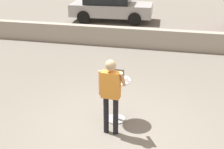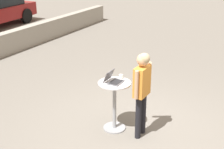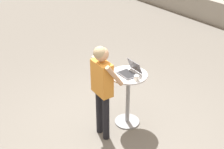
{
  "view_description": "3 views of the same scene",
  "coord_description": "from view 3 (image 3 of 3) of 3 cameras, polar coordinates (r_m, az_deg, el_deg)",
  "views": [
    {
      "loc": [
        1.22,
        -5.58,
        3.69
      ],
      "look_at": [
        -0.12,
        0.11,
        1.24
      ],
      "focal_mm": 50.0,
      "sensor_mm": 36.0,
      "label": 1
    },
    {
      "loc": [
        -4.89,
        -2.04,
        3.28
      ],
      "look_at": [
        -0.29,
        0.38,
        1.22
      ],
      "focal_mm": 50.0,
      "sensor_mm": 36.0,
      "label": 2
    },
    {
      "loc": [
        3.29,
        -2.48,
        3.52
      ],
      "look_at": [
        -0.16,
        0.12,
        1.06
      ],
      "focal_mm": 50.0,
      "sensor_mm": 36.0,
      "label": 3
    }
  ],
  "objects": [
    {
      "name": "laptop",
      "position": [
        5.13,
        3.28,
        0.61
      ],
      "size": [
        0.31,
        0.32,
        0.22
      ],
      "color": "#515156",
      "rests_on": "cafe_table"
    },
    {
      "name": "cafe_table",
      "position": [
        5.33,
        2.94,
        -3.43
      ],
      "size": [
        0.63,
        0.63,
        0.99
      ],
      "color": "gray",
      "rests_on": "ground_plane"
    },
    {
      "name": "ground_plane",
      "position": [
        5.42,
        -0.0,
        -10.88
      ],
      "size": [
        50.0,
        50.0,
        0.0
      ],
      "primitive_type": "plane",
      "color": "slate"
    },
    {
      "name": "standing_person",
      "position": [
        4.81,
        -1.84,
        -1.42
      ],
      "size": [
        0.53,
        0.35,
        1.65
      ],
      "color": "black",
      "rests_on": "ground_plane"
    },
    {
      "name": "coffee_mug",
      "position": [
        4.96,
        4.52,
        -0.62
      ],
      "size": [
        0.11,
        0.08,
        0.08
      ],
      "color": "white",
      "rests_on": "cafe_table"
    }
  ]
}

